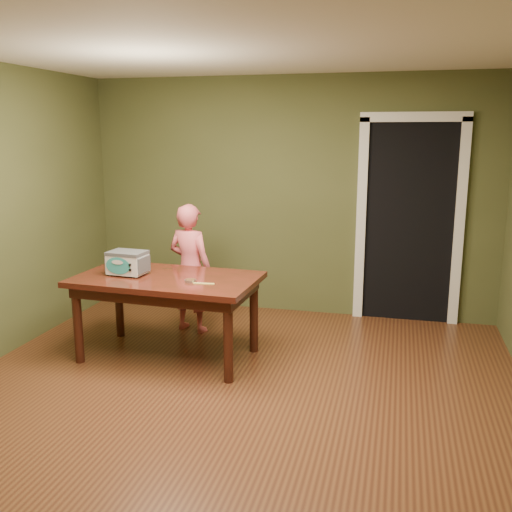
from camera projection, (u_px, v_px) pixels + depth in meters
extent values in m
plane|color=brown|center=(222.00, 410.00, 4.19)|extent=(5.00, 5.00, 0.00)
cube|color=#4B522B|center=(289.00, 197.00, 6.28)|extent=(4.50, 0.02, 2.60)
cube|color=white|center=(216.00, 36.00, 3.63)|extent=(4.50, 5.00, 0.02)
cube|color=black|center=(409.00, 220.00, 6.31)|extent=(0.90, 0.60, 2.10)
cube|color=black|center=(409.00, 224.00, 6.01)|extent=(0.90, 0.02, 2.10)
cube|color=white|center=(361.00, 222.00, 6.11)|extent=(0.10, 0.06, 2.20)
cube|color=white|center=(459.00, 226.00, 5.87)|extent=(0.10, 0.06, 2.20)
cube|color=white|center=(415.00, 117.00, 5.76)|extent=(1.10, 0.06, 0.10)
cube|color=#38170C|center=(167.00, 279.00, 5.04)|extent=(1.64, 0.98, 0.05)
cube|color=#35150D|center=(167.00, 288.00, 5.06)|extent=(1.52, 0.85, 0.10)
cylinder|color=#35150D|center=(78.00, 324.00, 4.99)|extent=(0.08, 0.08, 0.70)
cylinder|color=#35150D|center=(119.00, 302.00, 5.65)|extent=(0.08, 0.08, 0.70)
cylinder|color=#35150D|center=(228.00, 341.00, 4.59)|extent=(0.08, 0.08, 0.70)
cylinder|color=#35150D|center=(254.00, 315.00, 5.25)|extent=(0.08, 0.08, 0.70)
cylinder|color=#4C4F54|center=(110.00, 275.00, 5.07)|extent=(0.02, 0.02, 0.01)
cylinder|color=#4C4F54|center=(121.00, 271.00, 5.23)|extent=(0.02, 0.02, 0.01)
cylinder|color=#4C4F54|center=(136.00, 277.00, 4.98)|extent=(0.02, 0.02, 0.01)
cylinder|color=#4C4F54|center=(146.00, 273.00, 5.14)|extent=(0.02, 0.02, 0.01)
cube|color=silver|center=(128.00, 263.00, 5.08)|extent=(0.34, 0.25, 0.18)
cube|color=#4C4F54|center=(127.00, 253.00, 5.06)|extent=(0.34, 0.26, 0.03)
cube|color=#4C4F54|center=(112.00, 262.00, 5.14)|extent=(0.03, 0.20, 0.14)
cube|color=#4C4F54|center=(144.00, 265.00, 5.03)|extent=(0.03, 0.20, 0.14)
ellipsoid|color=teal|center=(118.00, 266.00, 4.99)|extent=(0.24, 0.03, 0.15)
cylinder|color=black|center=(130.00, 265.00, 4.94)|extent=(0.02, 0.01, 0.02)
cylinder|color=black|center=(130.00, 270.00, 4.95)|extent=(0.02, 0.01, 0.02)
cylinder|color=silver|center=(190.00, 281.00, 4.86)|extent=(0.10, 0.10, 0.02)
cylinder|color=#53351B|center=(190.00, 280.00, 4.85)|extent=(0.09, 0.09, 0.01)
cube|color=#ECDC66|center=(204.00, 284.00, 4.79)|extent=(0.18, 0.04, 0.01)
imported|color=#E35D67|center=(190.00, 268.00, 5.75)|extent=(0.54, 0.42, 1.31)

